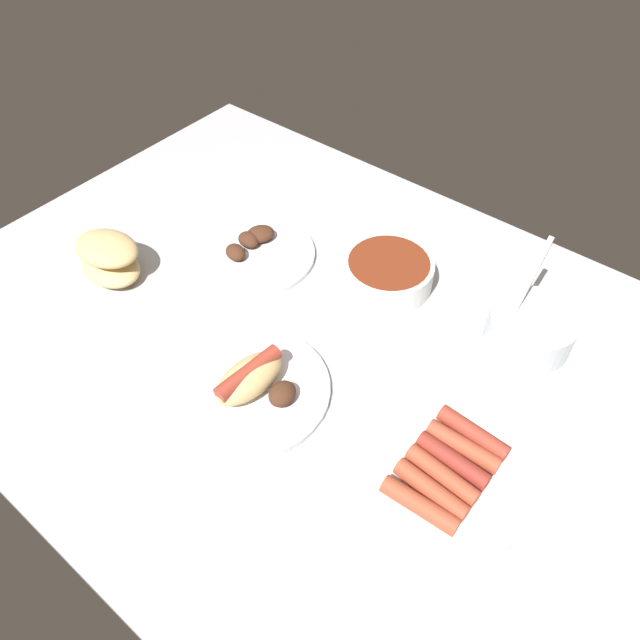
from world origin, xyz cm
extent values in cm
cube|color=#B2B2B7|center=(0.00, 0.00, -1.50)|extent=(120.00, 90.00, 3.00)
cylinder|color=white|center=(-2.00, 13.55, 0.50)|extent=(23.05, 23.05, 1.00)
ellipsoid|color=tan|center=(-2.00, 13.55, 3.20)|extent=(6.92, 11.83, 4.40)
cylinder|color=#9E3828|center=(-2.00, 13.55, 4.41)|extent=(3.29, 10.97, 2.40)
ellipsoid|color=#472819|center=(-7.03, 12.29, 2.40)|extent=(4.16, 4.85, 2.80)
cylinder|color=silver|center=(-28.83, -20.07, 2.93)|extent=(13.21, 13.21, 5.87)
cylinder|color=beige|center=(-28.83, -20.07, 4.11)|extent=(11.62, 11.62, 2.64)
cube|color=#B7B7BC|center=(-25.85, -21.72, 8.91)|extent=(1.15, 11.26, 12.48)
cylinder|color=white|center=(17.64, -8.37, 0.50)|extent=(21.43, 21.43, 1.00)
ellipsoid|color=#472819|center=(19.16, -11.70, 2.23)|extent=(6.08, 6.47, 2.47)
ellipsoid|color=#472819|center=(19.15, -5.34, 2.23)|extent=(4.77, 4.23, 2.47)
ellipsoid|color=#472819|center=(19.71, -9.21, 2.22)|extent=(4.73, 4.08, 2.43)
cylinder|color=white|center=(-30.88, 7.63, 0.50)|extent=(22.97, 22.97, 1.00)
cylinder|color=#9E3828|center=(-30.92, 1.09, 2.19)|extent=(10.23, 2.88, 2.38)
cylinder|color=#AD472D|center=(-30.91, 3.71, 2.19)|extent=(10.19, 2.68, 2.38)
cylinder|color=maroon|center=(-30.89, 6.33, 2.19)|extent=(10.21, 2.75, 2.38)
cylinder|color=#AD472D|center=(-30.87, 8.94, 2.19)|extent=(10.27, 3.12, 2.38)
cylinder|color=#AD472D|center=(-30.86, 11.56, 2.19)|extent=(10.24, 2.95, 2.38)
cylinder|color=#AD472D|center=(-30.84, 14.18, 2.19)|extent=(10.24, 2.93, 2.38)
ellipsoid|color=#DBB77A|center=(33.47, 10.32, 1.80)|extent=(12.27, 9.20, 3.60)
ellipsoid|color=tan|center=(33.79, 9.84, 5.40)|extent=(12.76, 9.92, 3.60)
cylinder|color=white|center=(-4.67, -17.26, 2.46)|extent=(15.04, 15.04, 4.93)
cylinder|color=maroon|center=(-4.67, -17.26, 4.53)|extent=(13.54, 13.54, 1.00)
camera|label=1|loc=(-42.00, 47.50, 71.43)|focal=33.90mm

